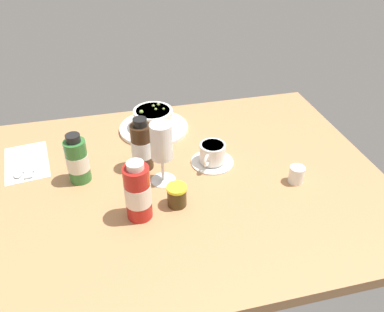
{
  "coord_description": "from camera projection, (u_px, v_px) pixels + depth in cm",
  "views": [
    {
      "loc": [
        17.48,
        82.74,
        67.02
      ],
      "look_at": [
        -2.4,
        1.14,
        8.01
      ],
      "focal_mm": 36.78,
      "sensor_mm": 36.0,
      "label": 1
    }
  ],
  "objects": [
    {
      "name": "jam_jar",
      "position": [
        177.0,
        196.0,
        0.98
      ],
      "size": [
        5.07,
        5.07,
        5.76
      ],
      "color": "#3C2C12",
      "rests_on": "ground_plane"
    },
    {
      "name": "sauce_bottle_brown",
      "position": [
        142.0,
        146.0,
        1.08
      ],
      "size": [
        5.95,
        5.95,
        15.64
      ],
      "color": "#382314",
      "rests_on": "ground_plane"
    },
    {
      "name": "coffee_cup",
      "position": [
        212.0,
        155.0,
        1.12
      ],
      "size": [
        12.29,
        12.29,
        6.25
      ],
      "color": "white",
      "rests_on": "ground_plane"
    },
    {
      "name": "sauce_bottle_red",
      "position": [
        138.0,
        192.0,
        0.92
      ],
      "size": [
        6.32,
        6.32,
        15.88
      ],
      "color": "#B21E19",
      "rests_on": "ground_plane"
    },
    {
      "name": "cutlery_setting",
      "position": [
        26.0,
        163.0,
        1.13
      ],
      "size": [
        14.32,
        20.57,
        0.9
      ],
      "color": "white",
      "rests_on": "ground_plane"
    },
    {
      "name": "sauce_bottle_green",
      "position": [
        77.0,
        160.0,
        1.04
      ],
      "size": [
        5.89,
        5.89,
        14.27
      ],
      "color": "#337233",
      "rests_on": "ground_plane"
    },
    {
      "name": "wine_glass",
      "position": [
        161.0,
        144.0,
        1.0
      ],
      "size": [
        6.75,
        6.75,
        17.65
      ],
      "color": "white",
      "rests_on": "ground_plane"
    },
    {
      "name": "ground_plane",
      "position": [
        183.0,
        183.0,
        1.09
      ],
      "size": [
        110.0,
        84.0,
        3.0
      ],
      "primitive_type": "cube",
      "color": "#B27F51"
    },
    {
      "name": "creamer_jug",
      "position": [
        297.0,
        174.0,
        1.05
      ],
      "size": [
        4.85,
        4.14,
        5.3
      ],
      "color": "white",
      "rests_on": "ground_plane"
    },
    {
      "name": "porridge_bowl",
      "position": [
        153.0,
        121.0,
        1.27
      ],
      "size": [
        22.28,
        22.28,
        8.01
      ],
      "color": "white",
      "rests_on": "ground_plane"
    }
  ]
}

